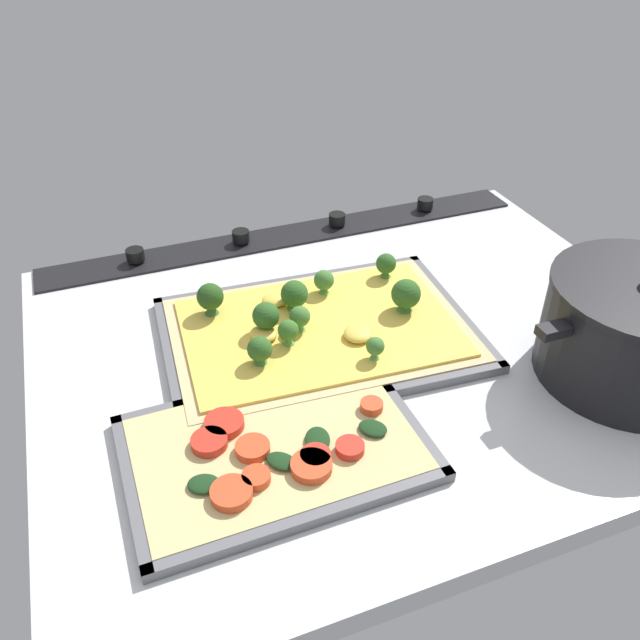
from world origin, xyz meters
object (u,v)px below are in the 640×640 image
(baking_tray_back, at_px, (275,450))
(broccoli_pizza, at_px, (317,325))
(baking_tray_front, at_px, (319,336))
(veggie_pizza_back, at_px, (275,447))
(cooking_pot, at_px, (636,331))

(baking_tray_back, bearing_deg, broccoli_pizza, -122.92)
(baking_tray_front, relative_size, veggie_pizza_back, 1.43)
(baking_tray_back, bearing_deg, cooking_pot, 176.46)
(veggie_pizza_back, relative_size, cooking_pot, 1.03)
(broccoli_pizza, bearing_deg, veggie_pizza_back, 57.25)
(baking_tray_front, bearing_deg, cooking_pot, 148.30)
(veggie_pizza_back, bearing_deg, cooking_pot, 176.93)
(broccoli_pizza, xyz_separation_m, cooking_pot, (-0.33, 0.21, 0.05))
(baking_tray_back, relative_size, veggie_pizza_back, 1.08)
(baking_tray_front, height_order, cooking_pot, cooking_pot)
(cooking_pot, bearing_deg, baking_tray_back, -3.54)
(baking_tray_front, distance_m, baking_tray_back, 0.21)
(baking_tray_back, height_order, cooking_pot, cooking_pot)
(broccoli_pizza, relative_size, baking_tray_back, 1.24)
(baking_tray_back, xyz_separation_m, cooking_pot, (-0.44, 0.03, 0.06))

